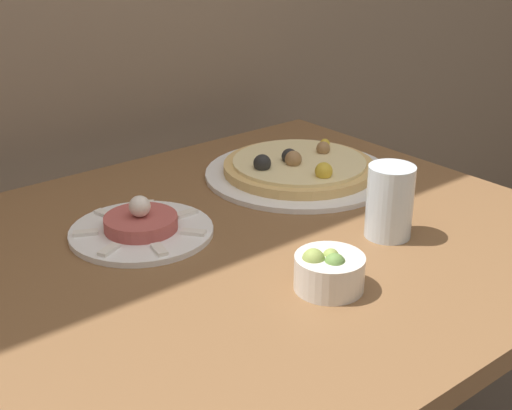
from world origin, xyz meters
The scene contains 5 objects.
dining_table centered at (0.00, 0.45, 0.66)m, with size 1.10×0.90×0.77m.
pizza_plate centered at (0.28, 0.60, 0.78)m, with size 0.37×0.37×0.06m.
tartare_plate centered at (-0.10, 0.57, 0.78)m, with size 0.24×0.24×0.07m.
small_bowl centered at (0.01, 0.25, 0.79)m, with size 0.10×0.10×0.06m.
drinking_glass centered at (0.21, 0.31, 0.83)m, with size 0.08×0.08×0.12m.
Camera 1 is at (-0.63, -0.37, 1.28)m, focal length 50.00 mm.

